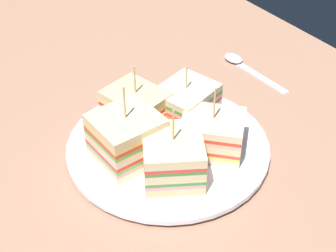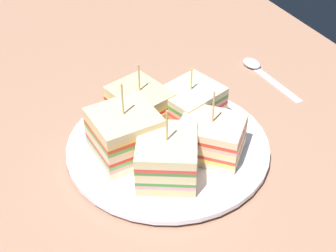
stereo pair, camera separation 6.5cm
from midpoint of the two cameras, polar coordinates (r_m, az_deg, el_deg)
The scene contains 9 objects.
ground_plane at distance 68.22cm, azimuth 2.72°, elevation -3.52°, with size 118.05×78.57×1.80cm, color #9C7159.
plate at distance 67.11cm, azimuth 2.77°, elevation -2.45°, with size 26.44×26.44×1.28cm.
sandwich_wedge_0 at distance 63.29cm, azimuth -1.88°, elevation -1.06°, with size 7.70×8.15×10.71cm.
sandwich_wedge_1 at distance 60.78cm, azimuth 2.94°, elevation -3.63°, with size 10.20×9.92×9.66cm.
sandwich_wedge_2 at distance 64.40cm, azimuth 7.68°, elevation -1.39°, with size 9.95×9.93×9.51cm.
sandwich_wedge_3 at distance 69.07cm, azimuth 5.18°, elevation 2.13°, with size 8.47×9.31×8.58cm.
sandwich_wedge_4 at distance 68.31cm, azimuth -0.38°, elevation 1.95°, with size 9.09×7.98×9.48cm.
chip_pile at distance 66.88cm, azimuth 2.36°, elevation -0.53°, with size 5.58×6.77×2.66cm.
spoon at distance 85.15cm, azimuth 12.20°, elevation 6.18°, with size 13.79×2.65×1.00cm.
Camera 2 is at (45.41, -22.95, 44.66)cm, focal length 54.78 mm.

